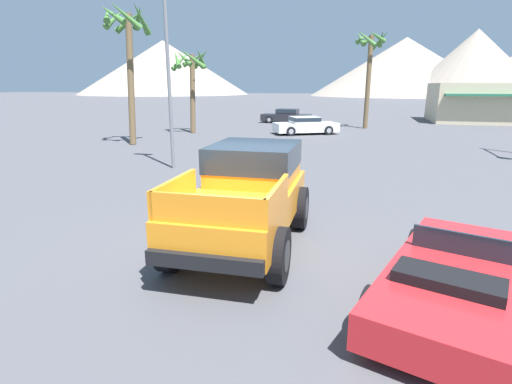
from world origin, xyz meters
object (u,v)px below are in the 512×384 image
(parked_car_dark, at_px, (287,116))
(palm_tree_tall, at_px, (191,70))
(palm_tree_leaning, at_px, (127,41))
(parked_car_white, at_px, (305,125))
(palm_tree_short, at_px, (370,56))
(red_convertible_car, at_px, (453,281))
(street_lamp_post, at_px, (167,38))
(orange_pickup_truck, at_px, (248,189))

(parked_car_dark, height_order, palm_tree_tall, palm_tree_tall)
(parked_car_dark, relative_size, palm_tree_leaning, 0.60)
(parked_car_white, bearing_deg, palm_tree_short, 114.34)
(parked_car_white, xyz_separation_m, palm_tree_short, (4.10, 5.02, 4.86))
(red_convertible_car, height_order, palm_tree_leaning, palm_tree_leaning)
(parked_car_dark, xyz_separation_m, parked_car_white, (2.79, -8.18, -0.01))
(parked_car_white, xyz_separation_m, palm_tree_tall, (-7.89, -1.28, 3.73))
(parked_car_white, xyz_separation_m, street_lamp_post, (-3.65, -13.25, 4.43))
(street_lamp_post, height_order, palm_tree_leaning, street_lamp_post)
(parked_car_dark, distance_m, parked_car_white, 8.64)
(parked_car_white, height_order, palm_tree_short, palm_tree_short)
(red_convertible_car, distance_m, palm_tree_short, 27.48)
(orange_pickup_truck, height_order, parked_car_dark, orange_pickup_truck)
(palm_tree_tall, height_order, palm_tree_leaning, palm_tree_leaning)
(red_convertible_car, relative_size, parked_car_white, 0.98)
(palm_tree_tall, bearing_deg, parked_car_dark, 61.72)
(orange_pickup_truck, distance_m, palm_tree_short, 25.64)
(orange_pickup_truck, relative_size, palm_tree_leaning, 0.64)
(palm_tree_tall, height_order, palm_tree_short, palm_tree_short)
(parked_car_white, bearing_deg, red_convertible_car, -13.09)
(palm_tree_tall, relative_size, palm_tree_leaning, 0.77)
(parked_car_dark, bearing_deg, orange_pickup_truck, -169.16)
(palm_tree_tall, bearing_deg, palm_tree_leaning, -98.89)
(orange_pickup_truck, height_order, street_lamp_post, street_lamp_post)
(parked_car_white, height_order, palm_tree_leaning, palm_tree_leaning)
(parked_car_white, bearing_deg, parked_car_dark, 172.43)
(orange_pickup_truck, height_order, palm_tree_short, palm_tree_short)
(parked_car_dark, bearing_deg, palm_tree_leaning, 161.14)
(street_lamp_post, xyz_separation_m, palm_tree_leaning, (-5.20, 5.76, 0.58))
(parked_car_dark, relative_size, palm_tree_tall, 0.78)
(parked_car_dark, height_order, parked_car_white, parked_car_dark)
(street_lamp_post, xyz_separation_m, palm_tree_short, (7.75, 18.27, 0.43))
(palm_tree_tall, xyz_separation_m, palm_tree_short, (11.98, 6.31, 1.13))
(parked_car_white, distance_m, palm_tree_tall, 8.82)
(street_lamp_post, bearing_deg, orange_pickup_truck, -53.35)
(red_convertible_car, distance_m, palm_tree_leaning, 20.85)
(red_convertible_car, distance_m, parked_car_white, 22.58)
(orange_pickup_truck, xyz_separation_m, parked_car_dark, (-4.25, 28.30, -0.55))
(palm_tree_tall, xyz_separation_m, palm_tree_leaning, (-0.97, -6.21, 1.27))
(palm_tree_tall, bearing_deg, parked_car_white, 9.26)
(palm_tree_leaning, bearing_deg, parked_car_dark, 68.85)
(parked_car_white, relative_size, street_lamp_post, 0.56)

